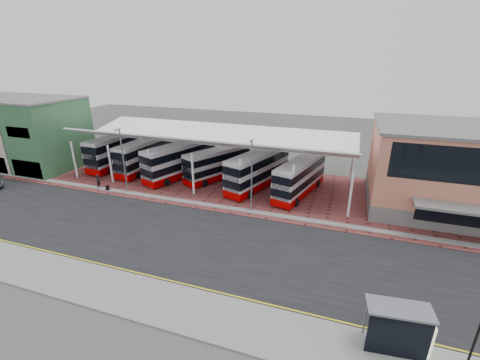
{
  "coord_description": "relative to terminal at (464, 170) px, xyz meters",
  "views": [
    {
      "loc": [
        10.98,
        -23.74,
        15.87
      ],
      "look_at": [
        0.55,
        6.79,
        3.35
      ],
      "focal_mm": 24.0,
      "sensor_mm": 36.0,
      "label": 1
    }
  ],
  "objects": [
    {
      "name": "pedestrian",
      "position": [
        -41.33,
        -7.61,
        -3.69
      ],
      "size": [
        0.49,
        0.7,
        1.81
      ],
      "primitive_type": "imported",
      "rotation": [
        0.0,
        0.0,
        1.66
      ],
      "color": "black",
      "rests_on": "forecourt"
    },
    {
      "name": "bus_3",
      "position": [
        -28.27,
        0.56,
        -2.54
      ],
      "size": [
        6.73,
        9.99,
        4.15
      ],
      "rotation": [
        0.0,
        0.0,
        -0.48
      ],
      "color": "#BDBDBF",
      "rests_on": "forecourt"
    },
    {
      "name": "bus_0",
      "position": [
        -44.77,
        1.17,
        -2.22
      ],
      "size": [
        3.39,
        11.77,
        4.8
      ],
      "rotation": [
        0.0,
        0.0,
        -0.05
      ],
      "color": "#BDBDBF",
      "rests_on": "forecourt"
    },
    {
      "name": "bus_2",
      "position": [
        -33.49,
        -0.37,
        -2.28
      ],
      "size": [
        6.31,
        11.52,
        4.66
      ],
      "rotation": [
        0.0,
        0.0,
        -0.35
      ],
      "color": "#BDBDBF",
      "rests_on": "forecourt"
    },
    {
      "name": "bus_4",
      "position": [
        -22.26,
        -0.55,
        -2.32
      ],
      "size": [
        5.85,
        11.39,
        4.59
      ],
      "rotation": [
        0.0,
        0.0,
        -0.31
      ],
      "color": "#BDBDBF",
      "rests_on": "forecourt"
    },
    {
      "name": "bus_1",
      "position": [
        -39.62,
        0.53,
        -2.36
      ],
      "size": [
        3.34,
        11.1,
        4.51
      ],
      "rotation": [
        0.0,
        0.0,
        -0.07
      ],
      "color": "#BDBDBF",
      "rests_on": "forecourt"
    },
    {
      "name": "road",
      "position": [
        -23.0,
        -14.92,
        -4.65
      ],
      "size": [
        120.0,
        14.0,
        0.02
      ],
      "primitive_type": "cube",
      "color": "black",
      "rests_on": "ground"
    },
    {
      "name": "bus_5",
      "position": [
        -16.87,
        -1.15,
        -2.48
      ],
      "size": [
        4.91,
        10.64,
        4.27
      ],
      "rotation": [
        0.0,
        0.0,
        -0.25
      ],
      "color": "#BDBDBF",
      "rests_on": "forecourt"
    },
    {
      "name": "lamp_east",
      "position": [
        -21.0,
        -7.65,
        -0.3
      ],
      "size": [
        0.16,
        0.9,
        8.07
      ],
      "color": "slate",
      "rests_on": "ground"
    },
    {
      "name": "suitcase",
      "position": [
        -39.76,
        -7.92,
        -4.28
      ],
      "size": [
        0.38,
        0.27,
        0.65
      ],
      "primitive_type": "cube",
      "color": "black",
      "rests_on": "forecourt"
    },
    {
      "name": "yellow_line_near",
      "position": [
        -23.0,
        -20.92,
        -4.63
      ],
      "size": [
        120.0,
        0.12,
        0.01
      ],
      "primitive_type": "cube",
      "color": "yellow",
      "rests_on": "road"
    },
    {
      "name": "lamp_west",
      "position": [
        -37.0,
        -7.65,
        -0.3
      ],
      "size": [
        0.16,
        0.9,
        8.07
      ],
      "color": "slate",
      "rests_on": "ground"
    },
    {
      "name": "shop_green",
      "position": [
        -53.0,
        -2.95,
        0.46
      ],
      "size": [
        6.4,
        10.2,
        10.22
      ],
      "color": "#366840",
      "rests_on": "ground"
    },
    {
      "name": "shop_cream",
      "position": [
        -59.5,
        -2.95,
        0.46
      ],
      "size": [
        6.4,
        10.2,
        10.22
      ],
      "color": "#B4A693",
      "rests_on": "ground"
    },
    {
      "name": "bus_shelter",
      "position": [
        -7.83,
        -21.98,
        -2.76
      ],
      "size": [
        3.67,
        1.97,
        2.83
      ],
      "rotation": [
        0.0,
        0.0,
        0.1
      ],
      "color": "black",
      "rests_on": "sidewalk"
    },
    {
      "name": "canopy",
      "position": [
        -29.0,
        0.01,
        1.14
      ],
      "size": [
        37.0,
        11.63,
        7.07
      ],
      "color": "white",
      "rests_on": "ground"
    },
    {
      "name": "north_kerb",
      "position": [
        -23.0,
        -7.72,
        -4.59
      ],
      "size": [
        120.0,
        0.8,
        0.14
      ],
      "primitive_type": "cube",
      "color": "slate",
      "rests_on": "ground"
    },
    {
      "name": "terminal",
      "position": [
        0.0,
        0.0,
        0.0
      ],
      "size": [
        18.4,
        14.4,
        9.25
      ],
      "color": "#63605D",
      "rests_on": "ground"
    },
    {
      "name": "forecourt",
      "position": [
        -21.0,
        -0.92,
        -4.63
      ],
      "size": [
        72.0,
        16.0,
        0.06
      ],
      "primitive_type": "cube",
      "color": "brown",
      "rests_on": "ground"
    },
    {
      "name": "yellow_line_far",
      "position": [
        -23.0,
        -20.62,
        -4.63
      ],
      "size": [
        120.0,
        0.12,
        0.01
      ],
      "primitive_type": "cube",
      "color": "yellow",
      "rests_on": "road"
    },
    {
      "name": "sidewalk",
      "position": [
        -23.0,
        -22.92,
        -4.59
      ],
      "size": [
        120.0,
        4.0,
        0.14
      ],
      "primitive_type": "cube",
      "color": "slate",
      "rests_on": "ground"
    },
    {
      "name": "ground",
      "position": [
        -23.0,
        -13.92,
        -4.66
      ],
      "size": [
        140.0,
        140.0,
        0.0
      ],
      "primitive_type": "plane",
      "color": "#42443F"
    }
  ]
}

